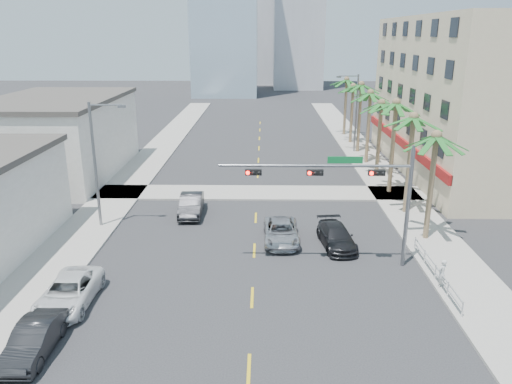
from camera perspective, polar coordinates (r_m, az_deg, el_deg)
ground at (r=23.69m, az=-0.68°, el=-16.76°), size 260.00×260.00×0.00m
sidewalk_right at (r=43.25m, az=16.17°, el=-0.97°), size 4.00×120.00×0.15m
sidewalk_left at (r=43.56m, az=-15.93°, el=-0.81°), size 4.00×120.00×0.15m
sidewalk_cross at (r=43.61m, az=0.10°, el=-0.09°), size 80.00×4.00×0.15m
building_right at (r=54.28m, az=24.52°, el=9.90°), size 15.25×28.00×15.00m
building_left_far at (r=52.51m, az=-21.71°, el=5.69°), size 11.00×18.00×7.20m
tower_far_center at (r=144.77m, az=-0.55°, el=20.71°), size 16.00×16.00×42.00m
traffic_signal_mast at (r=29.18m, az=11.15°, el=0.75°), size 11.12×0.54×7.20m
palm_tree_0 at (r=33.99m, az=19.92°, el=5.93°), size 4.80×4.80×7.80m
palm_tree_1 at (r=38.80m, az=17.57°, el=8.04°), size 4.80×4.80×8.16m
palm_tree_2 at (r=43.71m, az=15.73°, el=9.66°), size 4.80×4.80×8.52m
palm_tree_3 at (r=48.81m, az=14.16°, el=9.74°), size 4.80×4.80×7.80m
palm_tree_4 at (r=53.80m, az=12.96°, el=10.89°), size 4.80×4.80×8.16m
palm_tree_5 at (r=58.84m, az=11.95°, el=11.85°), size 4.80×4.80×8.52m
palm_tree_6 at (r=64.00m, az=11.05°, el=11.72°), size 4.80×4.80×7.80m
palm_tree_7 at (r=69.07m, az=10.33°, el=12.47°), size 4.80×4.80×8.16m
streetlight_left at (r=36.43m, az=-17.68°, el=3.62°), size 2.55×0.25×9.00m
streetlight_right at (r=59.05m, az=11.20°, el=9.25°), size 2.55×0.25×9.00m
guardrail at (r=30.13m, az=19.86°, el=-8.42°), size 0.08×8.08×1.00m
car_parked_mid at (r=24.54m, az=-24.03°, el=-15.15°), size 1.56×4.36×1.43m
car_parked_far at (r=27.80m, az=-20.61°, el=-10.66°), size 2.41×5.22×1.45m
car_lane_left at (r=38.75m, az=-7.42°, el=-1.45°), size 1.88×4.86×1.58m
car_lane_center at (r=33.56m, az=2.90°, el=-4.58°), size 2.37×5.01×1.38m
car_lane_right at (r=33.23m, az=9.17°, el=-5.03°), size 2.47×4.95×1.38m
pedestrian at (r=29.25m, az=20.47°, el=-8.70°), size 0.70×0.66×1.61m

